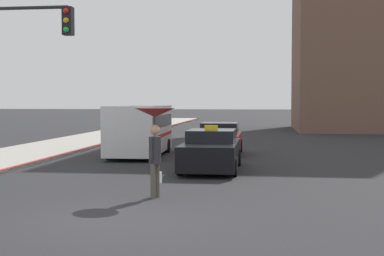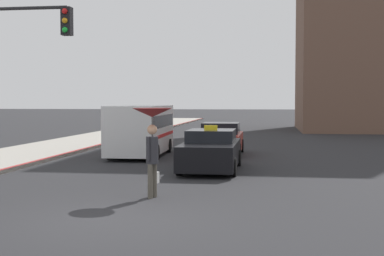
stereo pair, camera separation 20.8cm
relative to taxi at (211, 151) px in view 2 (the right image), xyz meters
The scene contains 5 objects.
ground_plane 8.01m from the taxi, 98.12° to the right, with size 300.00×300.00×0.00m, color #262628.
taxi is the anchor object (origin of this frame).
sedan_red 5.41m from the taxi, 91.46° to the left, with size 1.91×4.07×1.42m.
ambulance_van 5.70m from the taxi, 128.24° to the left, with size 2.22×5.50×2.17m.
pedestrian_with_umbrella 5.58m from the taxi, 99.09° to the right, with size 0.98×0.98×2.20m.
Camera 2 is at (3.04, -10.21, 2.36)m, focal length 50.00 mm.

